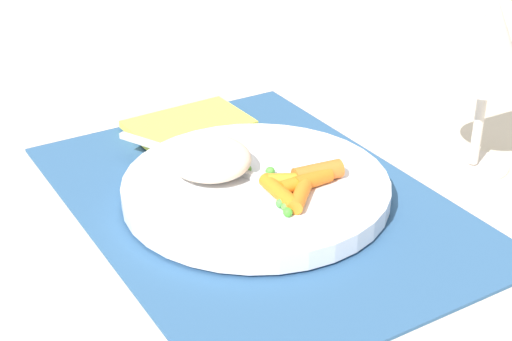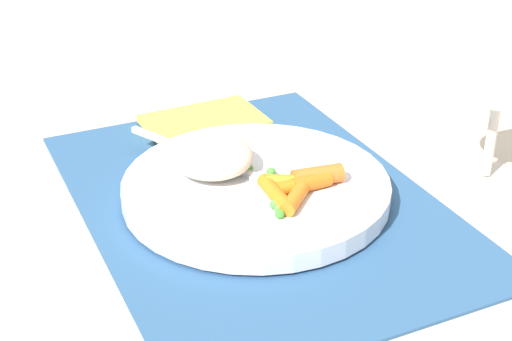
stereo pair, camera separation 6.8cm
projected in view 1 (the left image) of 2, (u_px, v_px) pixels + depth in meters
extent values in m
plane|color=beige|center=(256.00, 202.00, 0.73)|extent=(2.40, 2.40, 0.00)
cube|color=#2D5684|center=(256.00, 200.00, 0.73)|extent=(0.44, 0.31, 0.01)
cylinder|color=white|center=(256.00, 188.00, 0.73)|extent=(0.25, 0.25, 0.02)
ellipsoid|color=beige|center=(209.00, 158.00, 0.73)|extent=(0.09, 0.08, 0.03)
cylinder|color=orange|center=(281.00, 192.00, 0.69)|extent=(0.05, 0.02, 0.01)
cylinder|color=orange|center=(300.00, 196.00, 0.68)|extent=(0.04, 0.04, 0.01)
cylinder|color=orange|center=(289.00, 181.00, 0.71)|extent=(0.03, 0.04, 0.01)
cylinder|color=orange|center=(299.00, 183.00, 0.70)|extent=(0.02, 0.04, 0.01)
cylinder|color=orange|center=(318.00, 173.00, 0.72)|extent=(0.02, 0.05, 0.02)
cylinder|color=orange|center=(313.00, 179.00, 0.71)|extent=(0.02, 0.04, 0.02)
sphere|color=green|center=(288.00, 212.00, 0.66)|extent=(0.01, 0.01, 0.01)
sphere|color=#55A43C|center=(248.00, 169.00, 0.73)|extent=(0.01, 0.01, 0.01)
sphere|color=green|center=(280.00, 203.00, 0.68)|extent=(0.01, 0.01, 0.01)
sphere|color=#578C43|center=(321.00, 178.00, 0.72)|extent=(0.01, 0.01, 0.01)
sphere|color=green|center=(298.00, 205.00, 0.67)|extent=(0.01, 0.01, 0.01)
sphere|color=#4FA72E|center=(281.00, 199.00, 0.68)|extent=(0.01, 0.01, 0.01)
sphere|color=#598F3D|center=(286.00, 207.00, 0.67)|extent=(0.01, 0.01, 0.01)
sphere|color=green|center=(272.00, 173.00, 0.72)|extent=(0.01, 0.01, 0.01)
sphere|color=#5A8C46|center=(302.00, 171.00, 0.73)|extent=(0.01, 0.01, 0.01)
cube|color=silver|center=(275.00, 183.00, 0.71)|extent=(0.05, 0.03, 0.01)
cube|color=silver|center=(184.00, 155.00, 0.76)|extent=(0.15, 0.08, 0.01)
cylinder|color=silver|center=(473.00, 164.00, 0.80)|extent=(0.07, 0.07, 0.00)
cylinder|color=silver|center=(478.00, 124.00, 0.78)|extent=(0.01, 0.01, 0.09)
cone|color=silver|center=(491.00, 42.00, 0.74)|extent=(0.08, 0.08, 0.09)
cube|color=#EAE54C|center=(189.00, 124.00, 0.86)|extent=(0.09, 0.13, 0.01)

